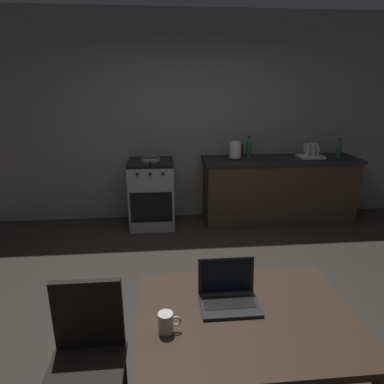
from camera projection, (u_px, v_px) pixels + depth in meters
ground_plane at (211, 316)px, 2.91m from camera, size 12.00×12.00×0.00m
back_wall at (209, 120)px, 4.78m from camera, size 6.40×0.10×2.84m
kitchen_counter at (278, 190)px, 4.83m from camera, size 2.16×0.64×0.92m
stove_oven at (152, 193)px, 4.67m from camera, size 0.60×0.62×0.92m
dining_table at (245, 325)px, 1.81m from camera, size 1.15×0.87×0.75m
chair at (87, 353)px, 1.82m from camera, size 0.40×0.40×0.91m
laptop at (228, 295)px, 1.87m from camera, size 0.32×0.25×0.23m
electric_kettle at (235, 151)px, 4.60m from camera, size 0.19×0.17×0.25m
bottle at (339, 149)px, 4.67m from camera, size 0.07×0.07×0.27m
frying_pan at (150, 159)px, 4.50m from camera, size 0.27×0.44×0.05m
coffee_mug at (166, 322)px, 1.65m from camera, size 0.11×0.07×0.10m
dish_rack at (311, 154)px, 4.71m from camera, size 0.34×0.26×0.21m
bottle_b at (249, 148)px, 4.68m from camera, size 0.07×0.07×0.29m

